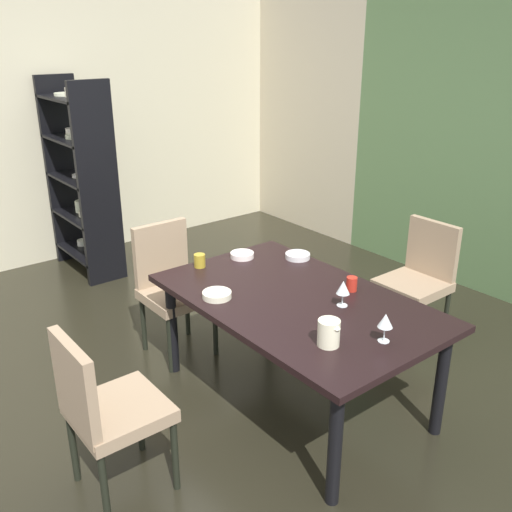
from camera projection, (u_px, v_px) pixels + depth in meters
name	position (u px, v px, depth m)	size (l,w,h in m)	color
ground_plane	(176.00, 376.00, 3.93)	(5.47, 5.92, 0.02)	black
back_panel_interior	(305.00, 110.00, 6.47)	(1.72, 0.10, 2.73)	beige
left_interior_panel	(21.00, 127.00, 5.38)	(0.10, 5.92, 2.73)	beige
dining_table	(296.00, 309.00, 3.44)	(1.73, 1.06, 0.72)	black
chair_head_near	(104.00, 406.00, 2.75)	(0.44, 0.44, 0.91)	#9B8063
chair_left_near	(171.00, 282.00, 4.07)	(0.45, 0.44, 0.95)	#9B8063
chair_head_far	(420.00, 275.00, 4.23)	(0.44, 0.45, 0.91)	#9B8063
display_shelf	(81.00, 178.00, 5.35)	(0.84, 0.37, 1.83)	black
wine_glass_north	(343.00, 288.00, 3.28)	(0.08, 0.08, 0.16)	silver
wine_glass_center	(385.00, 321.00, 2.89)	(0.08, 0.08, 0.16)	silver
serving_bowl_west	(298.00, 256.00, 4.00)	(0.17, 0.17, 0.04)	silver
serving_bowl_east	(217.00, 295.00, 3.41)	(0.18, 0.18, 0.04)	beige
serving_bowl_near_window	(242.00, 255.00, 4.02)	(0.17, 0.17, 0.04)	white
cup_front	(352.00, 284.00, 3.50)	(0.07, 0.07, 0.09)	red
cup_near_shelf	(200.00, 261.00, 3.85)	(0.08, 0.08, 0.09)	#A98D26
pitcher_right	(329.00, 333.00, 2.88)	(0.13, 0.11, 0.14)	#F3EDC8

